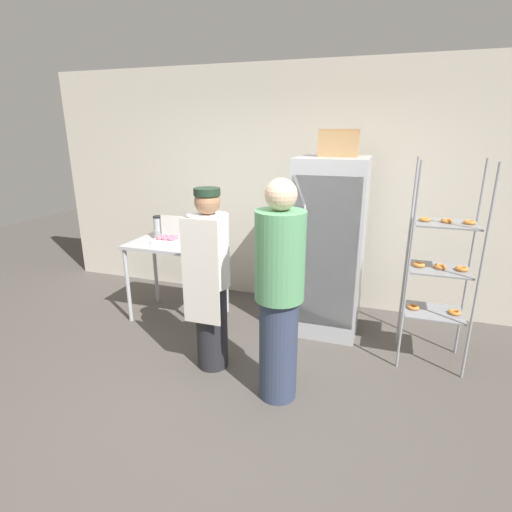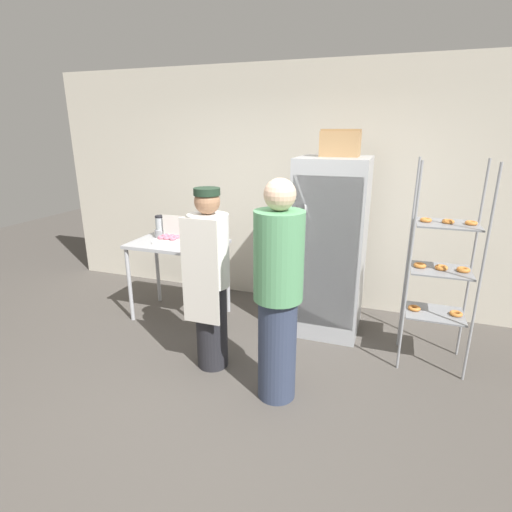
# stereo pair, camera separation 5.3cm
# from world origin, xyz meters

# --- Properties ---
(ground_plane) EXTENTS (14.00, 14.00, 0.00)m
(ground_plane) POSITION_xyz_m (0.00, 0.00, 0.00)
(ground_plane) COLOR #4C4742
(back_wall) EXTENTS (6.40, 0.12, 2.80)m
(back_wall) POSITION_xyz_m (0.00, 2.30, 1.40)
(back_wall) COLOR beige
(back_wall) RESTS_ON ground_plane
(refrigerator) EXTENTS (0.70, 0.75, 1.82)m
(refrigerator) POSITION_xyz_m (0.57, 1.61, 0.91)
(refrigerator) COLOR #ADAFB5
(refrigerator) RESTS_ON ground_plane
(baking_rack) EXTENTS (0.56, 0.45, 1.85)m
(baking_rack) POSITION_xyz_m (1.60, 1.24, 0.92)
(baking_rack) COLOR #93969B
(baking_rack) RESTS_ON ground_plane
(prep_counter) EXTENTS (1.03, 0.64, 0.89)m
(prep_counter) POSITION_xyz_m (-1.06, 1.33, 0.77)
(prep_counter) COLOR #ADAFB5
(prep_counter) RESTS_ON ground_plane
(donut_box) EXTENTS (0.29, 0.24, 0.28)m
(donut_box) POSITION_xyz_m (-1.14, 1.30, 0.93)
(donut_box) COLOR silver
(donut_box) RESTS_ON prep_counter
(blender_pitcher) EXTENTS (0.15, 0.15, 0.25)m
(blender_pitcher) POSITION_xyz_m (-1.35, 1.47, 1.00)
(blender_pitcher) COLOR #99999E
(blender_pitcher) RESTS_ON prep_counter
(cardboard_storage_box) EXTENTS (0.38, 0.26, 0.26)m
(cardboard_storage_box) POSITION_xyz_m (0.60, 1.68, 1.95)
(cardboard_storage_box) COLOR #A87F51
(cardboard_storage_box) RESTS_ON refrigerator
(person_baker) EXTENTS (0.34, 0.36, 1.63)m
(person_baker) POSITION_xyz_m (-0.28, 0.52, 0.85)
(person_baker) COLOR #232328
(person_baker) RESTS_ON ground_plane
(person_customer) EXTENTS (0.37, 0.37, 1.76)m
(person_customer) POSITION_xyz_m (0.40, 0.29, 0.90)
(person_customer) COLOR #333D56
(person_customer) RESTS_ON ground_plane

